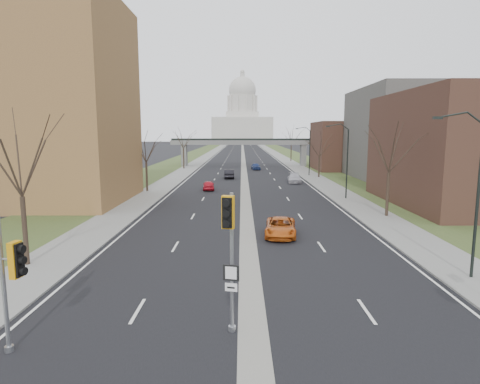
{
  "coord_description": "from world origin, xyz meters",
  "views": [
    {
      "loc": [
        -0.45,
        -14.53,
        7.72
      ],
      "look_at": [
        -0.57,
        12.96,
        3.66
      ],
      "focal_mm": 30.0,
      "sensor_mm": 36.0,
      "label": 1
    }
  ],
  "objects_px": {
    "car_right_mid": "(294,178)",
    "car_right_far": "(256,166)",
    "car_left_near": "(209,185)",
    "signal_pole_left": "(1,252)",
    "car_right_near": "(281,227)",
    "car_left_far": "(229,174)",
    "signal_pole_median": "(230,238)"
  },
  "relations": [
    {
      "from": "car_left_far",
      "to": "car_right_near",
      "type": "distance_m",
      "value": 39.28
    },
    {
      "from": "car_right_far",
      "to": "car_right_near",
      "type": "bearing_deg",
      "value": -95.24
    },
    {
      "from": "car_left_near",
      "to": "signal_pole_left",
      "type": "bearing_deg",
      "value": 80.21
    },
    {
      "from": "car_left_near",
      "to": "car_right_far",
      "type": "xyz_separation_m",
      "value": [
        7.51,
        30.47,
        0.06
      ]
    },
    {
      "from": "signal_pole_median",
      "to": "car_right_mid",
      "type": "height_order",
      "value": "signal_pole_median"
    },
    {
      "from": "signal_pole_median",
      "to": "car_right_mid",
      "type": "relative_size",
      "value": 1.13
    },
    {
      "from": "car_right_mid",
      "to": "car_right_far",
      "type": "height_order",
      "value": "car_right_mid"
    },
    {
      "from": "signal_pole_left",
      "to": "car_right_near",
      "type": "bearing_deg",
      "value": 65.84
    },
    {
      "from": "signal_pole_left",
      "to": "car_left_far",
      "type": "relative_size",
      "value": 1.25
    },
    {
      "from": "car_left_far",
      "to": "car_right_mid",
      "type": "height_order",
      "value": "car_left_far"
    },
    {
      "from": "signal_pole_left",
      "to": "car_right_near",
      "type": "relative_size",
      "value": 1.18
    },
    {
      "from": "car_left_far",
      "to": "car_right_mid",
      "type": "relative_size",
      "value": 0.94
    },
    {
      "from": "car_left_near",
      "to": "car_left_far",
      "type": "height_order",
      "value": "car_left_far"
    },
    {
      "from": "car_left_far",
      "to": "signal_pole_left",
      "type": "bearing_deg",
      "value": 79.59
    },
    {
      "from": "signal_pole_median",
      "to": "car_right_far",
      "type": "bearing_deg",
      "value": 100.23
    },
    {
      "from": "signal_pole_median",
      "to": "signal_pole_left",
      "type": "bearing_deg",
      "value": -156.05
    },
    {
      "from": "signal_pole_left",
      "to": "car_right_near",
      "type": "distance_m",
      "value": 20.15
    },
    {
      "from": "signal_pole_left",
      "to": "car_left_far",
      "type": "bearing_deg",
      "value": 93.49
    },
    {
      "from": "signal_pole_left",
      "to": "car_left_near",
      "type": "distance_m",
      "value": 41.47
    },
    {
      "from": "signal_pole_left",
      "to": "car_left_far",
      "type": "height_order",
      "value": "signal_pole_left"
    },
    {
      "from": "car_left_far",
      "to": "car_right_far",
      "type": "distance_m",
      "value": 16.98
    },
    {
      "from": "car_right_mid",
      "to": "car_right_far",
      "type": "distance_m",
      "value": 22.82
    },
    {
      "from": "signal_pole_left",
      "to": "car_right_mid",
      "type": "relative_size",
      "value": 1.18
    },
    {
      "from": "signal_pole_median",
      "to": "car_right_far",
      "type": "relative_size",
      "value": 1.33
    },
    {
      "from": "car_left_near",
      "to": "car_right_far",
      "type": "distance_m",
      "value": 31.38
    },
    {
      "from": "car_left_near",
      "to": "car_right_mid",
      "type": "distance_m",
      "value": 15.23
    },
    {
      "from": "signal_pole_median",
      "to": "car_right_far",
      "type": "distance_m",
      "value": 70.34
    },
    {
      "from": "car_left_far",
      "to": "car_right_far",
      "type": "relative_size",
      "value": 1.11
    },
    {
      "from": "signal_pole_left",
      "to": "signal_pole_median",
      "type": "relative_size",
      "value": 1.04
    },
    {
      "from": "car_left_near",
      "to": "car_left_far",
      "type": "distance_m",
      "value": 14.49
    },
    {
      "from": "car_right_mid",
      "to": "car_left_near",
      "type": "bearing_deg",
      "value": -142.49
    },
    {
      "from": "signal_pole_left",
      "to": "car_left_near",
      "type": "height_order",
      "value": "signal_pole_left"
    }
  ]
}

